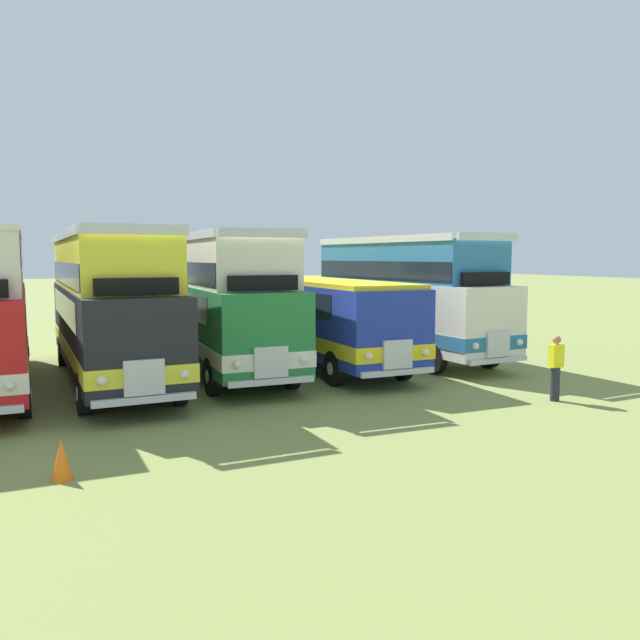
# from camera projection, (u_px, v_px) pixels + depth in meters

# --- Properties ---
(bus_sixth_in_row) EXTENTS (2.77, 11.26, 4.52)m
(bus_sixth_in_row) POSITION_uv_depth(u_px,v_px,m) (109.00, 304.00, 19.10)
(bus_sixth_in_row) COLOR black
(bus_sixth_in_row) RESTS_ON ground
(bus_seventh_in_row) EXTENTS (2.84, 9.78, 4.52)m
(bus_seventh_in_row) POSITION_uv_depth(u_px,v_px,m) (223.00, 301.00, 20.58)
(bus_seventh_in_row) COLOR #237538
(bus_seventh_in_row) RESTS_ON ground
(bus_eighth_in_row) EXTENTS (2.71, 10.05, 2.99)m
(bus_eighth_in_row) POSITION_uv_depth(u_px,v_px,m) (324.00, 315.00, 21.98)
(bus_eighth_in_row) COLOR #1E339E
(bus_eighth_in_row) RESTS_ON ground
(bus_ninth_in_row) EXTENTS (3.09, 9.83, 4.52)m
(bus_ninth_in_row) POSITION_uv_depth(u_px,v_px,m) (405.00, 295.00, 23.73)
(bus_ninth_in_row) COLOR silver
(bus_ninth_in_row) RESTS_ON ground
(cone_near_end) EXTENTS (0.36, 0.36, 0.71)m
(cone_near_end) POSITION_uv_depth(u_px,v_px,m) (62.00, 460.00, 10.73)
(cone_near_end) COLOR orange
(cone_near_end) RESTS_ON ground
(marshal_person) EXTENTS (0.36, 0.24, 1.73)m
(marshal_person) POSITION_uv_depth(u_px,v_px,m) (556.00, 368.00, 16.60)
(marshal_person) COLOR #23232D
(marshal_person) RESTS_ON ground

